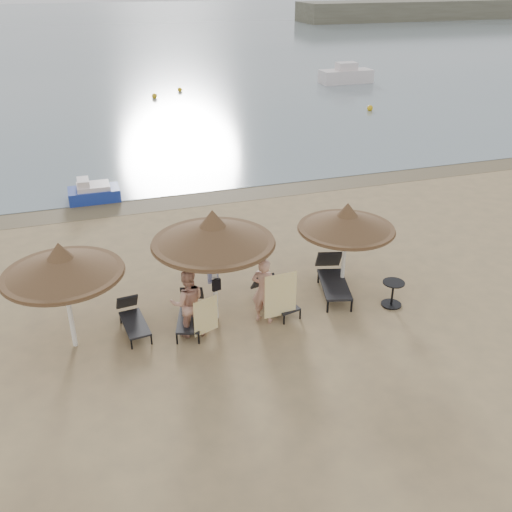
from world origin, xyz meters
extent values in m
plane|color=#A38659|center=(0.00, 0.00, 0.00)|extent=(160.00, 160.00, 0.00)
cube|color=slate|center=(0.00, 80.00, 0.01)|extent=(200.00, 140.00, 0.03)
cube|color=brown|center=(0.00, 9.40, 0.00)|extent=(200.00, 1.60, 0.01)
cube|color=#696551|center=(55.00, 80.00, 1.50)|extent=(40.00, 8.00, 3.00)
cube|color=silver|center=(18.00, 30.00, 0.50)|extent=(4.00, 1.60, 1.00)
cube|color=silver|center=(18.00, 30.00, 1.25)|extent=(1.50, 1.00, 0.60)
cylinder|color=white|center=(-3.26, 0.91, 0.99)|extent=(0.11, 0.11, 1.98)
cone|color=brown|center=(-3.26, 0.91, 2.19)|extent=(2.73, 2.73, 0.52)
cone|color=brown|center=(-3.26, 0.91, 2.50)|extent=(0.66, 0.66, 0.42)
cylinder|color=brown|center=(-3.26, 0.91, 1.94)|extent=(2.68, 2.68, 0.09)
cylinder|color=white|center=(0.23, 1.03, 1.09)|extent=(0.12, 0.12, 2.18)
cone|color=brown|center=(0.23, 1.03, 2.41)|extent=(3.01, 3.01, 0.57)
cone|color=brown|center=(0.23, 1.03, 2.75)|extent=(0.73, 0.73, 0.47)
cylinder|color=brown|center=(0.23, 1.03, 2.14)|extent=(2.95, 2.95, 0.10)
cylinder|color=white|center=(3.94, 1.36, 0.94)|extent=(0.11, 0.11, 1.89)
cone|color=brown|center=(3.94, 1.36, 2.09)|extent=(2.61, 2.61, 0.49)
cone|color=brown|center=(3.94, 1.36, 2.38)|extent=(0.63, 0.63, 0.40)
cylinder|color=brown|center=(3.94, 1.36, 1.85)|extent=(2.55, 2.55, 0.09)
cylinder|color=black|center=(-2.00, 0.33, 0.12)|extent=(0.04, 0.04, 0.24)
cylinder|color=black|center=(-1.52, 0.38, 0.12)|extent=(0.04, 0.04, 0.24)
cylinder|color=black|center=(-2.12, 1.52, 0.12)|extent=(0.04, 0.04, 0.24)
cylinder|color=black|center=(-1.65, 1.57, 0.12)|extent=(0.04, 0.04, 0.24)
cube|color=black|center=(-1.83, 0.99, 0.26)|extent=(0.66, 1.33, 0.05)
cube|color=black|center=(-1.91, 1.74, 0.47)|extent=(0.56, 0.41, 0.48)
cylinder|color=black|center=(-0.94, 0.21, 0.13)|extent=(0.05, 0.05, 0.26)
cylinder|color=black|center=(-0.44, 0.06, 0.13)|extent=(0.05, 0.05, 0.26)
cylinder|color=black|center=(-0.57, 1.45, 0.13)|extent=(0.05, 0.05, 0.26)
cylinder|color=black|center=(-0.07, 1.30, 0.13)|extent=(0.05, 0.05, 0.26)
cube|color=black|center=(-0.49, 0.80, 0.29)|extent=(0.95, 1.50, 0.06)
cube|color=black|center=(-0.25, 1.58, 0.51)|extent=(0.66, 0.54, 0.53)
cylinder|color=black|center=(1.78, 0.20, 0.12)|extent=(0.04, 0.04, 0.25)
cylinder|color=black|center=(2.27, 0.32, 0.12)|extent=(0.04, 0.04, 0.25)
cylinder|color=black|center=(1.50, 1.41, 0.12)|extent=(0.04, 0.04, 0.25)
cylinder|color=black|center=(1.98, 1.52, 0.12)|extent=(0.04, 0.04, 0.25)
cube|color=black|center=(1.87, 0.91, 0.27)|extent=(0.84, 1.42, 0.05)
cube|color=black|center=(1.70, 1.66, 0.49)|extent=(0.62, 0.49, 0.50)
cylinder|color=black|center=(3.06, 0.38, 0.16)|extent=(0.06, 0.06, 0.31)
cylinder|color=black|center=(3.66, 0.22, 0.16)|extent=(0.06, 0.06, 0.31)
cylinder|color=black|center=(3.46, 1.90, 0.16)|extent=(0.06, 0.06, 0.31)
cylinder|color=black|center=(4.07, 1.74, 0.16)|extent=(0.06, 0.06, 0.31)
cube|color=black|center=(3.58, 1.11, 0.35)|extent=(1.10, 1.80, 0.07)
cube|color=black|center=(3.83, 2.06, 0.62)|extent=(0.79, 0.63, 0.64)
cylinder|color=black|center=(4.83, 0.19, 0.02)|extent=(0.54, 0.54, 0.04)
cylinder|color=black|center=(4.83, 0.19, 0.35)|extent=(0.06, 0.06, 0.65)
cylinder|color=black|center=(4.83, 0.19, 0.68)|extent=(0.58, 0.58, 0.03)
imported|color=tan|center=(-0.56, 0.55, 1.02)|extent=(0.99, 0.69, 2.05)
imported|color=tan|center=(1.36, 0.53, 1.02)|extent=(1.12, 1.07, 2.05)
cube|color=yellow|center=(-0.21, 0.20, 0.65)|extent=(0.64, 0.26, 0.95)
cube|color=yellow|center=(1.71, 0.28, 0.83)|extent=(0.86, 0.08, 1.20)
cube|color=silver|center=(0.23, 1.21, 1.11)|extent=(0.27, 0.09, 0.34)
cube|color=black|center=(0.23, 0.87, 1.06)|extent=(0.23, 0.13, 0.31)
cube|color=#1C359C|center=(-2.16, 10.50, 0.24)|extent=(1.91, 1.13, 0.48)
cube|color=silver|center=(-2.16, 10.50, 0.54)|extent=(1.21, 0.95, 0.22)
cube|color=silver|center=(-2.51, 10.50, 0.74)|extent=(0.43, 0.78, 0.30)
sphere|color=yellow|center=(3.03, 28.80, 0.18)|extent=(0.36, 0.36, 0.36)
sphere|color=yellow|center=(15.23, 20.86, 0.18)|extent=(0.37, 0.37, 0.37)
sphere|color=yellow|center=(5.14, 30.55, 0.16)|extent=(0.32, 0.32, 0.32)
camera|label=1|loc=(-2.60, -11.02, 8.06)|focal=40.00mm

